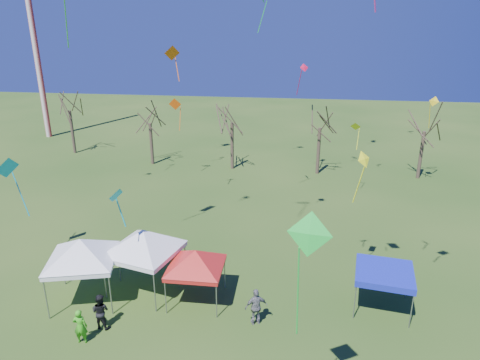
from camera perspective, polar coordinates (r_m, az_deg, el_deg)
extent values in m
plane|color=#254716|center=(21.22, -5.62, -19.52)|extent=(140.00, 140.00, 0.00)
cylinder|color=silver|center=(59.43, -25.82, 17.04)|extent=(0.70, 0.70, 25.00)
cylinder|color=#3D2D21|center=(51.24, -21.44, 5.98)|extent=(0.32, 0.32, 4.78)
cylinder|color=#3D2D21|center=(44.69, -11.72, 4.74)|extent=(0.32, 0.32, 4.28)
cylinder|color=#3D2D21|center=(42.29, -1.06, 4.56)|extent=(0.32, 0.32, 4.64)
cylinder|color=#3D2D21|center=(41.49, 10.42, 3.83)|extent=(0.32, 0.32, 4.49)
cylinder|color=#3D2D21|center=(42.87, 22.97, 3.07)|extent=(0.32, 0.32, 4.47)
cylinder|color=gray|center=(23.19, -24.39, -14.38)|extent=(0.06, 0.06, 2.14)
cylinder|color=gray|center=(25.62, -22.55, -10.69)|extent=(0.06, 0.06, 2.14)
cylinder|color=gray|center=(22.46, -16.86, -14.52)|extent=(0.06, 0.06, 2.14)
cylinder|color=gray|center=(24.97, -15.81, -10.68)|extent=(0.06, 0.06, 2.14)
cube|color=white|center=(23.41, -20.25, -10.00)|extent=(3.95, 3.95, 0.26)
pyramid|color=white|center=(22.86, -20.61, -7.38)|extent=(4.37, 4.37, 1.07)
cylinder|color=gray|center=(23.74, -17.59, -12.52)|extent=(0.07, 0.07, 2.18)
cylinder|color=gray|center=(25.76, -13.27, -9.38)|extent=(0.07, 0.07, 2.18)
cylinder|color=gray|center=(22.11, -11.29, -14.52)|extent=(0.07, 0.07, 2.18)
cylinder|color=gray|center=(24.27, -7.28, -10.91)|extent=(0.07, 0.07, 2.18)
cube|color=white|center=(23.31, -12.58, -9.20)|extent=(3.97, 3.97, 0.26)
pyramid|color=white|center=(22.75, -12.81, -6.50)|extent=(4.47, 4.47, 1.09)
cylinder|color=gray|center=(21.99, -9.89, -15.21)|extent=(0.05, 0.05, 1.81)
cylinder|color=gray|center=(24.02, -8.14, -11.83)|extent=(0.05, 0.05, 1.81)
cylinder|color=gray|center=(21.46, -3.16, -15.89)|extent=(0.05, 0.05, 1.81)
cylinder|color=gray|center=(23.53, -2.05, -12.34)|extent=(0.05, 0.05, 1.81)
cube|color=#B51511|center=(22.16, -5.90, -11.58)|extent=(2.76, 2.76, 0.22)
pyramid|color=#B51511|center=(21.66, -6.00, -9.29)|extent=(3.83, 3.83, 0.90)
cylinder|color=gray|center=(22.08, 15.05, -15.48)|extent=(0.05, 0.05, 1.82)
cylinder|color=gray|center=(24.22, 15.28, -12.07)|extent=(0.05, 0.05, 1.82)
cylinder|color=gray|center=(22.27, 21.87, -15.99)|extent=(0.05, 0.05, 1.82)
cylinder|color=gray|center=(24.40, 21.40, -12.56)|extent=(0.05, 0.05, 1.82)
cube|color=#101DAC|center=(22.66, 18.69, -11.81)|extent=(3.09, 3.09, 0.22)
cube|color=#101DAC|center=(22.58, 18.73, -11.46)|extent=(3.09, 3.09, 0.11)
imported|color=slate|center=(21.07, 2.18, -16.54)|extent=(1.19, 0.84, 1.87)
imported|color=black|center=(21.87, -18.10, -16.29)|extent=(0.93, 0.77, 1.77)
imported|color=green|center=(21.31, -20.52, -17.80)|extent=(0.67, 0.49, 1.70)
cone|color=#0CAAB6|center=(20.82, -16.27, -1.90)|extent=(0.86, 1.08, 0.82)
cube|color=#0CAAB6|center=(21.33, -15.61, -4.12)|extent=(0.48, 0.19, 1.47)
cone|color=#E3F019|center=(35.21, 15.16, 6.94)|extent=(0.92, 0.71, 0.71)
cube|color=#E3F019|center=(35.41, 15.45, 5.29)|extent=(0.18, 0.58, 1.63)
cone|color=orange|center=(31.21, -9.07, 16.41)|extent=(1.21, 1.05, 1.07)
cube|color=orange|center=(31.39, -8.39, 14.43)|extent=(0.42, 0.58, 1.67)
cone|color=gold|center=(38.83, 24.43, 9.54)|extent=(0.87, 0.87, 0.83)
cube|color=gold|center=(39.12, 23.95, 7.79)|extent=(0.29, 0.30, 2.08)
cube|color=green|center=(29.30, 2.98, 20.88)|extent=(0.59, 0.17, 1.94)
cone|color=green|center=(11.82, 9.24, -7.14)|extent=(1.33, 0.72, 1.22)
cube|color=green|center=(12.82, 7.72, -14.70)|extent=(0.11, 0.49, 3.21)
cone|color=#E74F0C|center=(38.63, -8.65, 10.00)|extent=(1.13, 0.42, 1.10)
cube|color=#E74F0C|center=(38.78, -7.99, 8.11)|extent=(0.07, 0.81, 2.06)
cone|color=red|center=(38.41, 8.56, 14.62)|extent=(0.92, 0.77, 0.69)
cube|color=red|center=(38.38, 7.88, 12.71)|extent=(0.39, 0.81, 2.20)
cone|color=#F9FF1A|center=(21.93, 16.24, 2.69)|extent=(0.98, 0.99, 0.82)
cube|color=#F9FF1A|center=(22.13, 15.54, -0.58)|extent=(0.42, 0.40, 2.12)
cube|color=green|center=(22.77, -22.28, 20.33)|extent=(0.50, 0.54, 3.45)
cone|color=#0DADC6|center=(27.23, -28.66, 1.50)|extent=(1.22, 1.59, 1.33)
cube|color=#0DADC6|center=(27.98, -27.24, -1.56)|extent=(0.96, 0.44, 2.74)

